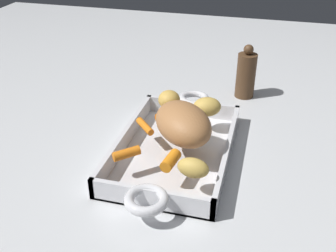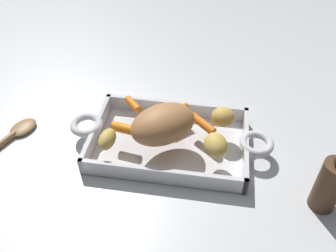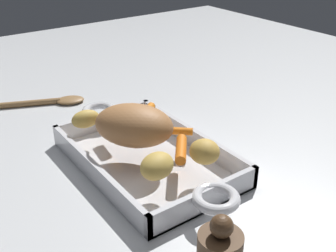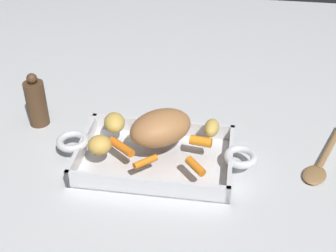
{
  "view_description": "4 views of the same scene",
  "coord_description": "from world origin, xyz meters",
  "px_view_note": "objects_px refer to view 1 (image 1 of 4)",
  "views": [
    {
      "loc": [
        -0.67,
        -0.16,
        0.47
      ],
      "look_at": [
        0.0,
        0.02,
        0.06
      ],
      "focal_mm": 42.47,
      "sensor_mm": 36.0,
      "label": 1
    },
    {
      "loc": [
        0.09,
        -0.57,
        0.6
      ],
      "look_at": [
        -0.0,
        0.0,
        0.06
      ],
      "focal_mm": 38.65,
      "sensor_mm": 36.0,
      "label": 2
    },
    {
      "loc": [
        0.56,
        -0.35,
        0.42
      ],
      "look_at": [
        0.03,
        0.03,
        0.09
      ],
      "focal_mm": 43.66,
      "sensor_mm": 36.0,
      "label": 3
    },
    {
      "loc": [
        -0.15,
        0.82,
        0.69
      ],
      "look_at": [
        -0.03,
        -0.03,
        0.09
      ],
      "focal_mm": 50.27,
      "sensor_mm": 36.0,
      "label": 4
    }
  ],
  "objects_px": {
    "potato_corner": "(193,168)",
    "pepper_mill": "(246,74)",
    "roasting_dish": "(175,149)",
    "potato_whole": "(207,107)",
    "baby_carrot_southeast": "(171,160)",
    "baby_carrot_northwest": "(145,126)",
    "baby_carrot_northeast": "(127,153)",
    "baby_carrot_long": "(171,114)",
    "pork_roast": "(183,123)",
    "potato_golden_large": "(169,100)"
  },
  "relations": [
    {
      "from": "potato_corner",
      "to": "pepper_mill",
      "type": "bearing_deg",
      "value": -6.36
    },
    {
      "from": "roasting_dish",
      "to": "potato_whole",
      "type": "xyz_separation_m",
      "value": [
        0.1,
        -0.05,
        0.05
      ]
    },
    {
      "from": "potato_whole",
      "to": "potato_corner",
      "type": "height_order",
      "value": "potato_whole"
    },
    {
      "from": "baby_carrot_southeast",
      "to": "potato_whole",
      "type": "relative_size",
      "value": 0.8
    },
    {
      "from": "baby_carrot_northwest",
      "to": "pepper_mill",
      "type": "relative_size",
      "value": 0.39
    },
    {
      "from": "potato_corner",
      "to": "baby_carrot_northeast",
      "type": "bearing_deg",
      "value": 79.63
    },
    {
      "from": "baby_carrot_long",
      "to": "potato_corner",
      "type": "distance_m",
      "value": 0.21
    },
    {
      "from": "baby_carrot_long",
      "to": "potato_corner",
      "type": "bearing_deg",
      "value": -154.85
    },
    {
      "from": "pork_roast",
      "to": "potato_corner",
      "type": "bearing_deg",
      "value": -158.55
    },
    {
      "from": "potato_corner",
      "to": "potato_golden_large",
      "type": "xyz_separation_m",
      "value": [
        0.24,
        0.11,
        0.0
      ]
    },
    {
      "from": "baby_carrot_southeast",
      "to": "baby_carrot_northwest",
      "type": "bearing_deg",
      "value": 37.44
    },
    {
      "from": "potato_golden_large",
      "to": "baby_carrot_northeast",
      "type": "bearing_deg",
      "value": 173.04
    },
    {
      "from": "roasting_dish",
      "to": "pepper_mill",
      "type": "xyz_separation_m",
      "value": [
        0.32,
        -0.11,
        0.05
      ]
    },
    {
      "from": "baby_carrot_northwest",
      "to": "baby_carrot_long",
      "type": "xyz_separation_m",
      "value": [
        0.06,
        -0.04,
        0.0
      ]
    },
    {
      "from": "roasting_dish",
      "to": "potato_whole",
      "type": "height_order",
      "value": "potato_whole"
    },
    {
      "from": "roasting_dish",
      "to": "baby_carrot_southeast",
      "type": "bearing_deg",
      "value": -170.22
    },
    {
      "from": "pork_roast",
      "to": "pepper_mill",
      "type": "distance_m",
      "value": 0.34
    },
    {
      "from": "baby_carrot_northeast",
      "to": "potato_golden_large",
      "type": "distance_m",
      "value": 0.21
    },
    {
      "from": "baby_carrot_southeast",
      "to": "potato_golden_large",
      "type": "height_order",
      "value": "potato_golden_large"
    },
    {
      "from": "baby_carrot_southeast",
      "to": "potato_golden_large",
      "type": "bearing_deg",
      "value": 15.51
    },
    {
      "from": "pepper_mill",
      "to": "roasting_dish",
      "type": "bearing_deg",
      "value": 160.68
    },
    {
      "from": "pork_roast",
      "to": "baby_carrot_northwest",
      "type": "relative_size",
      "value": 2.61
    },
    {
      "from": "roasting_dish",
      "to": "baby_carrot_northwest",
      "type": "xyz_separation_m",
      "value": [
        0.01,
        0.07,
        0.04
      ]
    },
    {
      "from": "baby_carrot_long",
      "to": "baby_carrot_southeast",
      "type": "relative_size",
      "value": 1.47
    },
    {
      "from": "pork_roast",
      "to": "baby_carrot_northeast",
      "type": "distance_m",
      "value": 0.13
    },
    {
      "from": "roasting_dish",
      "to": "baby_carrot_northwest",
      "type": "relative_size",
      "value": 8.24
    },
    {
      "from": "baby_carrot_southeast",
      "to": "pepper_mill",
      "type": "bearing_deg",
      "value": -12.66
    },
    {
      "from": "baby_carrot_southeast",
      "to": "potato_whole",
      "type": "xyz_separation_m",
      "value": [
        0.2,
        -0.03,
        0.01
      ]
    },
    {
      "from": "baby_carrot_southeast",
      "to": "potato_corner",
      "type": "height_order",
      "value": "potato_corner"
    },
    {
      "from": "baby_carrot_southeast",
      "to": "roasting_dish",
      "type": "bearing_deg",
      "value": 9.78
    },
    {
      "from": "pork_roast",
      "to": "potato_golden_large",
      "type": "bearing_deg",
      "value": 26.2
    },
    {
      "from": "roasting_dish",
      "to": "baby_carrot_northeast",
      "type": "bearing_deg",
      "value": 145.14
    },
    {
      "from": "roasting_dish",
      "to": "potato_golden_large",
      "type": "bearing_deg",
      "value": 20.35
    },
    {
      "from": "potato_whole",
      "to": "baby_carrot_northeast",
      "type": "bearing_deg",
      "value": 150.21
    },
    {
      "from": "baby_carrot_northeast",
      "to": "pepper_mill",
      "type": "bearing_deg",
      "value": -23.35
    },
    {
      "from": "baby_carrot_long",
      "to": "potato_golden_large",
      "type": "relative_size",
      "value": 1.38
    },
    {
      "from": "pepper_mill",
      "to": "baby_carrot_long",
      "type": "bearing_deg",
      "value": 150.91
    },
    {
      "from": "baby_carrot_northwest",
      "to": "pepper_mill",
      "type": "bearing_deg",
      "value": -29.88
    },
    {
      "from": "potato_whole",
      "to": "potato_corner",
      "type": "bearing_deg",
      "value": -175.98
    },
    {
      "from": "baby_carrot_southeast",
      "to": "pepper_mill",
      "type": "height_order",
      "value": "pepper_mill"
    },
    {
      "from": "roasting_dish",
      "to": "baby_carrot_northeast",
      "type": "distance_m",
      "value": 0.13
    },
    {
      "from": "potato_golden_large",
      "to": "pepper_mill",
      "type": "distance_m",
      "value": 0.26
    },
    {
      "from": "potato_golden_large",
      "to": "pepper_mill",
      "type": "relative_size",
      "value": 0.36
    },
    {
      "from": "baby_carrot_northwest",
      "to": "baby_carrot_southeast",
      "type": "bearing_deg",
      "value": -142.56
    },
    {
      "from": "baby_carrot_northwest",
      "to": "baby_carrot_long",
      "type": "relative_size",
      "value": 0.78
    },
    {
      "from": "baby_carrot_northwest",
      "to": "baby_carrot_northeast",
      "type": "distance_m",
      "value": 0.11
    },
    {
      "from": "baby_carrot_long",
      "to": "potato_corner",
      "type": "xyz_separation_m",
      "value": [
        -0.19,
        -0.09,
        0.01
      ]
    },
    {
      "from": "potato_golden_large",
      "to": "roasting_dish",
      "type": "bearing_deg",
      "value": -159.65
    },
    {
      "from": "pork_roast",
      "to": "baby_carrot_northeast",
      "type": "bearing_deg",
      "value": 135.08
    },
    {
      "from": "baby_carrot_long",
      "to": "potato_golden_large",
      "type": "bearing_deg",
      "value": 18.86
    }
  ]
}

